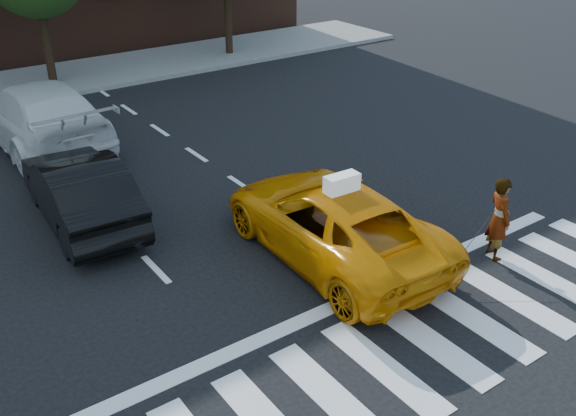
{
  "coord_description": "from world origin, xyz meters",
  "views": [
    {
      "loc": [
        -5.39,
        -5.12,
        6.49
      ],
      "look_at": [
        0.59,
        3.27,
        1.1
      ],
      "focal_mm": 40.0,
      "sensor_mm": 36.0,
      "label": 1
    }
  ],
  "objects_px": {
    "white_suv": "(40,115)",
    "dog": "(446,280)",
    "taxi": "(333,221)",
    "woman": "(499,219)",
    "black_sedan": "(80,190)"
  },
  "relations": [
    {
      "from": "white_suv",
      "to": "dog",
      "type": "xyz_separation_m",
      "value": [
        3.67,
        -10.88,
        -0.67
      ]
    },
    {
      "from": "taxi",
      "to": "dog",
      "type": "height_order",
      "value": "taxi"
    },
    {
      "from": "taxi",
      "to": "woman",
      "type": "height_order",
      "value": "woman"
    },
    {
      "from": "dog",
      "to": "taxi",
      "type": "bearing_deg",
      "value": 96.47
    },
    {
      "from": "woman",
      "to": "black_sedan",
      "type": "bearing_deg",
      "value": 68.9
    },
    {
      "from": "taxi",
      "to": "woman",
      "type": "xyz_separation_m",
      "value": [
        2.44,
        -1.85,
        0.11
      ]
    },
    {
      "from": "black_sedan",
      "to": "dog",
      "type": "distance_m",
      "value": 7.49
    },
    {
      "from": "white_suv",
      "to": "taxi",
      "type": "bearing_deg",
      "value": 105.68
    },
    {
      "from": "taxi",
      "to": "black_sedan",
      "type": "distance_m",
      "value": 5.29
    },
    {
      "from": "taxi",
      "to": "white_suv",
      "type": "distance_m",
      "value": 9.22
    },
    {
      "from": "black_sedan",
      "to": "dog",
      "type": "relative_size",
      "value": 7.54
    },
    {
      "from": "taxi",
      "to": "black_sedan",
      "type": "relative_size",
      "value": 1.16
    },
    {
      "from": "white_suv",
      "to": "black_sedan",
      "type": "bearing_deg",
      "value": 80.79
    },
    {
      "from": "white_suv",
      "to": "woman",
      "type": "distance_m",
      "value": 11.86
    },
    {
      "from": "white_suv",
      "to": "woman",
      "type": "xyz_separation_m",
      "value": [
        5.24,
        -10.64,
        -0.04
      ]
    }
  ]
}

